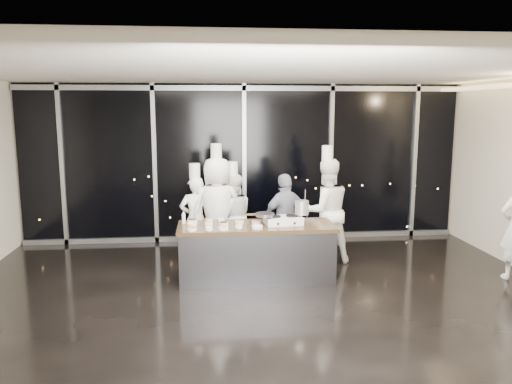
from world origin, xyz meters
TOP-DOWN VIEW (x-y plane):
  - ground at (0.00, 0.00)m, footprint 9.00×9.00m
  - room_shell at (0.18, 0.00)m, footprint 9.02×7.02m
  - window_wall at (0.00, 3.43)m, footprint 8.90×0.11m
  - demo_counter at (0.00, 0.90)m, footprint 2.46×0.86m
  - stove at (0.43, 0.90)m, footprint 0.61×0.42m
  - frying_pan at (0.12, 0.87)m, footprint 0.52×0.32m
  - stock_pot at (0.73, 0.95)m, footprint 0.24×0.24m
  - prep_bowls at (-0.57, 0.89)m, footprint 1.16×0.72m
  - squeeze_bottle at (-1.14, 1.09)m, footprint 0.06×0.06m
  - chef_far_left at (-0.97, 1.99)m, footprint 0.62×0.47m
  - chef_left at (-0.59, 1.96)m, footprint 1.02×0.78m
  - chef_center at (-0.30, 2.19)m, footprint 0.81×0.66m
  - guest at (0.61, 1.79)m, footprint 1.00×0.71m
  - chef_right at (1.31, 1.73)m, footprint 0.98×0.81m

SIDE VIEW (x-z plane):
  - ground at x=0.00m, z-range 0.00..0.00m
  - demo_counter at x=0.00m, z-range 0.00..0.90m
  - chef_center at x=-0.30m, z-range -0.10..1.66m
  - chef_far_left at x=-0.97m, z-range -0.09..1.67m
  - guest at x=0.61m, z-range 0.00..1.58m
  - prep_bowls at x=-0.57m, z-range 0.90..0.95m
  - chef_right at x=1.31m, z-range -0.11..1.97m
  - chef_left at x=-0.59m, z-range -0.11..2.00m
  - stove at x=0.43m, z-range 0.89..1.03m
  - squeeze_bottle at x=-1.14m, z-range 0.89..1.10m
  - frying_pan at x=0.12m, z-range 1.04..1.09m
  - stock_pot at x=0.73m, z-range 1.04..1.26m
  - window_wall at x=0.00m, z-range 0.00..3.20m
  - room_shell at x=0.18m, z-range 0.64..3.85m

